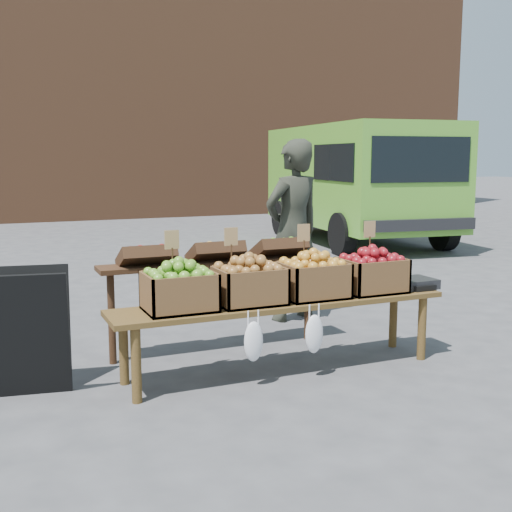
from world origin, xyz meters
name	(u,v)px	position (x,y,z in m)	size (l,w,h in m)	color
ground	(375,353)	(0.00, 0.00, 0.00)	(80.00, 80.00, 0.00)	#4A4A4C
brick_building	(82,40)	(0.00, 15.00, 5.00)	(24.00, 4.00, 10.00)	brown
delivery_van	(356,185)	(3.87, 6.43, 1.14)	(2.33, 5.08, 2.28)	#58A22C
vendor	(293,231)	(-0.11, 1.36, 0.93)	(0.68, 0.44, 1.86)	#272A21
chalkboard_sign	(25,332)	(-2.81, 0.19, 0.46)	(0.60, 0.33, 0.92)	black
back_table	(216,292)	(-1.22, 0.63, 0.52)	(2.10, 0.44, 1.04)	#352012
display_bench	(282,336)	(-0.94, -0.09, 0.28)	(2.70, 0.56, 0.57)	#513919
crate_golden_apples	(179,292)	(-1.77, -0.09, 0.71)	(0.50, 0.40, 0.28)	#4A8D15
crate_russet_pears	(249,286)	(-1.22, -0.09, 0.71)	(0.50, 0.40, 0.28)	#A66230
crate_red_apples	(313,280)	(-0.67, -0.09, 0.71)	(0.50, 0.40, 0.28)	gold
crate_green_apples	(372,275)	(-0.12, -0.09, 0.71)	(0.50, 0.40, 0.28)	maroon
weighing_scale	(413,283)	(0.31, -0.09, 0.61)	(0.34, 0.30, 0.08)	black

